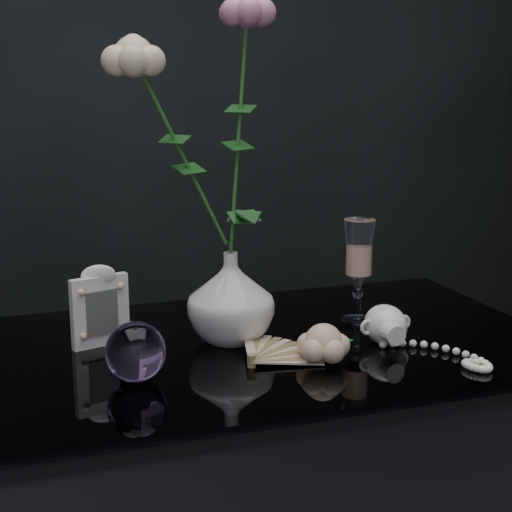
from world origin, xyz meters
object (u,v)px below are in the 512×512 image
object	(u,v)px
vase	(231,297)
paperweight	(136,352)
pearl_jar	(386,323)
loose_rose	(323,343)
picture_frame	(100,305)
wine_glass	(358,271)

from	to	relation	value
vase	paperweight	bearing A→B (deg)	-146.24
paperweight	pearl_jar	bearing A→B (deg)	4.05
vase	loose_rose	bearing A→B (deg)	-53.33
picture_frame	paperweight	bearing A→B (deg)	-97.13
wine_glass	picture_frame	distance (m)	0.46
wine_glass	paperweight	bearing A→B (deg)	-160.77
vase	pearl_jar	distance (m)	0.26
paperweight	loose_rose	world-z (taller)	paperweight
loose_rose	pearl_jar	distance (m)	0.14
pearl_jar	paperweight	bearing A→B (deg)	-178.22
pearl_jar	loose_rose	bearing A→B (deg)	-161.78
wine_glass	loose_rose	size ratio (longest dim) A/B	1.03
wine_glass	picture_frame	world-z (taller)	wine_glass
wine_glass	loose_rose	world-z (taller)	wine_glass
vase	loose_rose	distance (m)	0.18
wine_glass	pearl_jar	size ratio (longest dim) A/B	0.78
paperweight	loose_rose	distance (m)	0.29
picture_frame	wine_glass	bearing A→B (deg)	-18.75
picture_frame	loose_rose	size ratio (longest dim) A/B	0.75
paperweight	loose_rose	size ratio (longest dim) A/B	0.49
paperweight	vase	bearing A→B (deg)	33.76
vase	wine_glass	size ratio (longest dim) A/B	0.81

